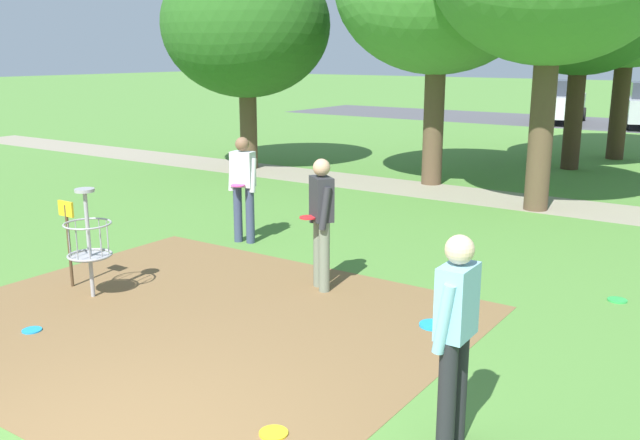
% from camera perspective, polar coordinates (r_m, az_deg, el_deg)
% --- Properties ---
extents(dirt_tee_pad, '(5.85, 5.09, 0.01)m').
position_cam_1_polar(dirt_tee_pad, '(8.09, -10.60, -8.23)').
color(dirt_tee_pad, brown).
rests_on(dirt_tee_pad, ground).
extents(disc_golf_basket, '(0.98, 0.58, 1.39)m').
position_cam_1_polar(disc_golf_basket, '(9.02, -18.82, -1.43)').
color(disc_golf_basket, '#9E9EA3').
rests_on(disc_golf_basket, ground).
extents(player_foreground_watching, '(0.47, 0.45, 1.71)m').
position_cam_1_polar(player_foreground_watching, '(8.74, 0.11, 0.29)').
color(player_foreground_watching, slate).
rests_on(player_foreground_watching, ground).
extents(player_throwing, '(0.49, 0.43, 1.71)m').
position_cam_1_polar(player_throwing, '(11.02, -6.40, 3.02)').
color(player_throwing, '#384260').
rests_on(player_throwing, ground).
extents(player_waiting_left, '(0.40, 0.47, 1.71)m').
position_cam_1_polar(player_waiting_left, '(5.32, 11.15, -8.96)').
color(player_waiting_left, '#232328').
rests_on(player_waiting_left, ground).
extents(frisbee_near_basket, '(0.21, 0.21, 0.02)m').
position_cam_1_polar(frisbee_near_basket, '(8.33, -22.78, -8.43)').
color(frisbee_near_basket, '#1E93DB').
rests_on(frisbee_near_basket, ground).
extents(frisbee_far_left, '(0.24, 0.24, 0.02)m').
position_cam_1_polar(frisbee_far_left, '(5.81, -3.87, -17.23)').
color(frisbee_far_left, gold).
rests_on(frisbee_far_left, ground).
extents(frisbee_scattered_a, '(0.24, 0.24, 0.02)m').
position_cam_1_polar(frisbee_scattered_a, '(9.34, 23.43, -6.12)').
color(frisbee_scattered_a, green).
rests_on(frisbee_scattered_a, ground).
extents(tree_mid_left, '(4.38, 4.38, 6.14)m').
position_cam_1_polar(tree_mid_left, '(19.24, 21.03, 16.61)').
color(tree_mid_left, '#422D1E').
rests_on(tree_mid_left, ground).
extents(tree_mid_right, '(4.29, 4.29, 5.51)m').
position_cam_1_polar(tree_mid_right, '(18.23, -6.16, 15.74)').
color(tree_mid_right, brown).
rests_on(tree_mid_right, ground).
extents(parked_car_leftmost, '(2.55, 4.46, 1.84)m').
position_cam_1_polar(parked_car_leftmost, '(32.16, 19.36, 9.25)').
color(parked_car_leftmost, silver).
rests_on(parked_car_leftmost, ground).
extents(gravel_path, '(40.00, 1.72, 0.00)m').
position_cam_1_polar(gravel_path, '(14.65, 18.38, 1.21)').
color(gravel_path, gray).
rests_on(gravel_path, ground).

